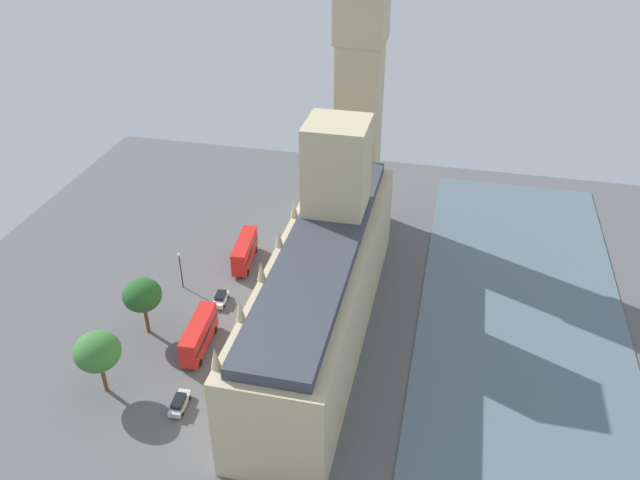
% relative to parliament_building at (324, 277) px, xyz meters
% --- Properties ---
extents(ground_plane, '(126.72, 126.72, 0.00)m').
position_rel_parliament_building_xyz_m(ground_plane, '(1.99, 1.75, -9.40)').
color(ground_plane, '#565659').
extents(river_thames, '(32.08, 114.05, 0.25)m').
position_rel_parliament_building_xyz_m(river_thames, '(-30.33, 1.75, -9.27)').
color(river_thames, slate).
rests_on(river_thames, ground).
extents(parliament_building, '(13.52, 56.65, 30.62)m').
position_rel_parliament_building_xyz_m(parliament_building, '(0.00, 0.00, 0.00)').
color(parliament_building, '#CCBA8E').
rests_on(parliament_building, ground).
extents(clock_tower, '(8.75, 8.75, 60.03)m').
position_rel_parliament_building_xyz_m(clock_tower, '(0.97, -32.97, 21.69)').
color(clock_tower, '#CCBA8E').
rests_on(clock_tower, ground).
extents(double_decker_bus_trailing, '(3.61, 10.71, 4.75)m').
position_rel_parliament_building_xyz_m(double_decker_bus_trailing, '(17.52, -13.86, -6.76)').
color(double_decker_bus_trailing, red).
rests_on(double_decker_bus_trailing, ground).
extents(car_white_leading, '(2.11, 4.30, 1.74)m').
position_rel_parliament_building_xyz_m(car_white_leading, '(17.78, -1.91, -8.51)').
color(car_white_leading, silver).
rests_on(car_white_leading, ground).
extents(double_decker_bus_corner, '(3.17, 10.63, 4.75)m').
position_rel_parliament_building_xyz_m(double_decker_bus_corner, '(16.96, 9.09, -6.76)').
color(double_decker_bus_corner, red).
rests_on(double_decker_bus_corner, ground).
extents(car_silver_under_trees, '(2.02, 4.70, 1.74)m').
position_rel_parliament_building_xyz_m(car_silver_under_trees, '(15.16, 20.89, -8.51)').
color(car_silver_under_trees, '#B7B7BC').
rests_on(car_silver_under_trees, ground).
extents(pedestrian_kerbside, '(0.69, 0.68, 1.66)m').
position_rel_parliament_building_xyz_m(pedestrian_kerbside, '(9.19, 21.07, -8.65)').
color(pedestrian_kerbside, maroon).
rests_on(pedestrian_kerbside, ground).
extents(pedestrian_near_tower, '(0.62, 0.69, 1.70)m').
position_rel_parliament_building_xyz_m(pedestrian_near_tower, '(8.50, 17.98, -8.63)').
color(pedestrian_near_tower, navy).
rests_on(pedestrian_near_tower, ground).
extents(plane_tree_opposite_hall, '(6.24, 6.24, 9.78)m').
position_rel_parliament_building_xyz_m(plane_tree_opposite_hall, '(26.37, 20.15, -2.30)').
color(plane_tree_opposite_hall, brown).
rests_on(plane_tree_opposite_hall, ground).
extents(plane_tree_far_end, '(5.84, 5.84, 9.59)m').
position_rel_parliament_building_xyz_m(plane_tree_far_end, '(26.16, 7.40, -2.33)').
color(plane_tree_far_end, brown).
rests_on(plane_tree_far_end, ground).
extents(street_lamp_midblock, '(0.56, 0.56, 6.91)m').
position_rel_parliament_building_xyz_m(street_lamp_midblock, '(25.53, -4.54, -4.63)').
color(street_lamp_midblock, black).
rests_on(street_lamp_midblock, ground).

